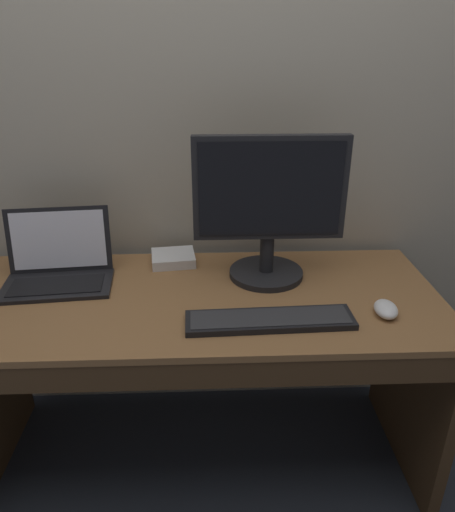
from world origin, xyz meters
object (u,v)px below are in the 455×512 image
at_px(laptop_black, 58,266).
at_px(external_drive_box, 173,258).
at_px(external_monitor, 269,207).
at_px(wired_keyboard, 270,320).
at_px(computer_mouse, 386,309).

distance_m(laptop_black, external_drive_box, 0.41).
height_order(external_monitor, wired_keyboard, external_monitor).
bearing_deg(wired_keyboard, computer_mouse, 5.17).
bearing_deg(external_monitor, wired_keyboard, -94.59).
bearing_deg(laptop_black, external_drive_box, 19.13).
xyz_separation_m(external_monitor, external_drive_box, (-0.34, 0.14, -0.24)).
xyz_separation_m(external_monitor, wired_keyboard, (-0.02, -0.29, -0.25)).
bearing_deg(external_monitor, laptop_black, 179.78).
distance_m(laptop_black, computer_mouse, 1.09).
relative_size(laptop_black, computer_mouse, 3.63).
relative_size(wired_keyboard, computer_mouse, 4.85).
relative_size(external_monitor, wired_keyboard, 1.00).
bearing_deg(laptop_black, computer_mouse, -13.97).
distance_m(laptop_black, wired_keyboard, 0.76).
bearing_deg(wired_keyboard, external_drive_box, 126.11).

